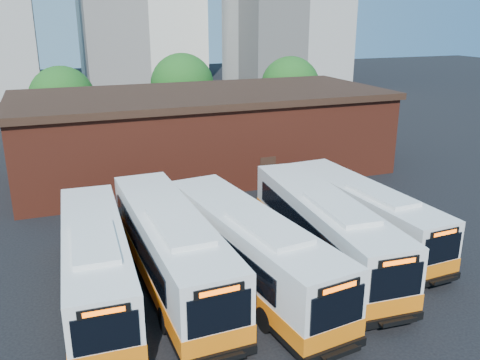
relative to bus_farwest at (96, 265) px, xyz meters
name	(u,v)px	position (x,y,z in m)	size (l,w,h in m)	color
ground	(329,288)	(10.06, -3.05, -1.57)	(220.00, 220.00, 0.00)	black
bus_farwest	(96,265)	(0.00, 0.00, 0.00)	(3.09, 12.76, 3.45)	white
bus_west	(171,251)	(3.37, 0.00, 0.12)	(3.23, 13.70, 3.71)	white
bus_midwest	(249,252)	(6.75, -1.32, 0.09)	(4.41, 13.58, 3.65)	white
bus_mideast	(324,231)	(11.16, -0.44, 0.07)	(3.56, 13.40, 3.61)	white
bus_east	(362,215)	(14.44, 1.03, -0.07)	(3.18, 12.26, 3.31)	white
transit_worker	(342,281)	(10.05, -4.05, -0.65)	(0.67, 0.44, 1.84)	black
depot_building	(203,131)	(10.06, 16.95, 1.69)	(28.60, 12.60, 6.40)	maroon
tree_west	(62,99)	(0.06, 28.95, 3.08)	(6.00, 6.00, 7.65)	#382314
tree_mid	(182,85)	(12.06, 30.95, 3.51)	(6.56, 6.56, 8.36)	#382314
tree_east	(290,86)	(23.06, 27.95, 3.26)	(6.24, 6.24, 7.96)	#382314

